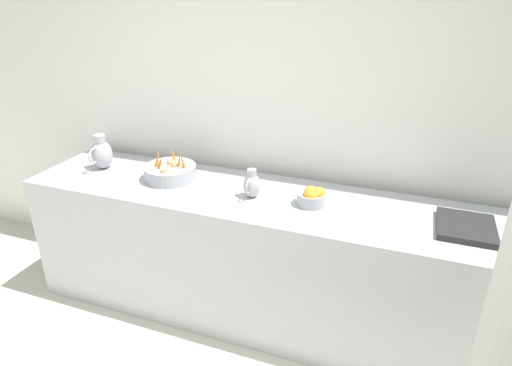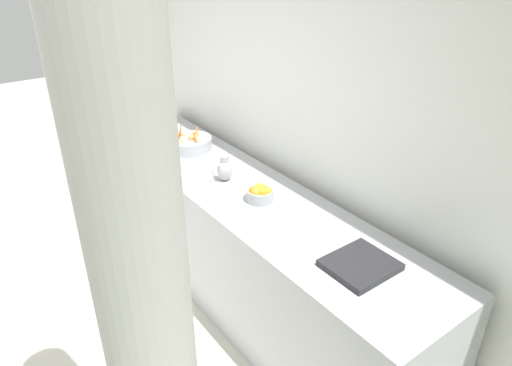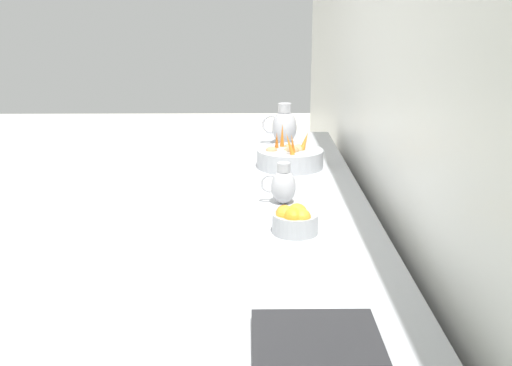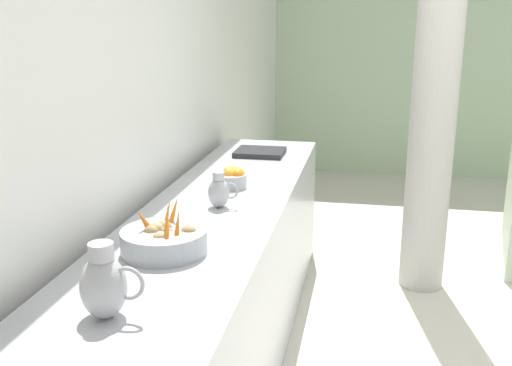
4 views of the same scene
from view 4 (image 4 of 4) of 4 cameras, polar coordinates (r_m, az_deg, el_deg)
name	(u,v)px [view 4 (image 4 of 4)]	position (r m, az deg, el deg)	size (l,w,h in m)	color
tile_wall_left	(163,81)	(3.61, -8.98, 9.74)	(0.10, 8.08, 3.00)	silver
prep_counter	(221,281)	(3.28, -3.45, -9.52)	(0.71, 3.32, 0.93)	#ADAFB5
vegetable_colander	(164,240)	(2.44, -8.91, -5.49)	(0.35, 0.35, 0.23)	#9EA0A5
orange_bowl	(232,178)	(3.35, -2.33, 0.53)	(0.18, 0.18, 0.12)	#9EA0A5
metal_pitcher_tall	(104,284)	(1.94, -14.52, -9.51)	(0.21, 0.15, 0.25)	#A3A3A8
metal_pitcher_short	(219,192)	(2.98, -3.60, -0.85)	(0.16, 0.11, 0.19)	#A3A3A8
counter_sink_basin	(260,152)	(4.17, 0.39, 3.00)	(0.34, 0.30, 0.04)	#232326
support_column	(437,76)	(4.12, 17.13, 9.94)	(0.31, 0.31, 3.00)	#B2AFA8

